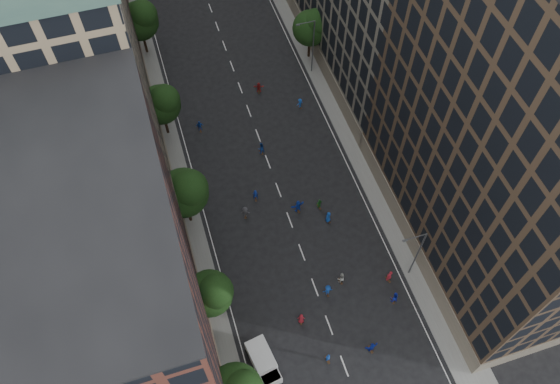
# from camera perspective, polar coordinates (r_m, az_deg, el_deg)

# --- Properties ---
(ground) EXTENTS (240.00, 240.00, 0.00)m
(ground) POSITION_cam_1_polar(r_m,az_deg,el_deg) (74.77, -3.17, 8.19)
(ground) COLOR black
(ground) RESTS_ON ground
(sidewalk_left) EXTENTS (4.00, 105.00, 0.15)m
(sidewalk_left) POSITION_cam_1_polar(r_m,az_deg,el_deg) (79.03, -13.21, 9.96)
(sidewalk_left) COLOR slate
(sidewalk_left) RESTS_ON ground
(sidewalk_right) EXTENTS (4.00, 105.00, 0.15)m
(sidewalk_right) POSITION_cam_1_polar(r_m,az_deg,el_deg) (82.27, 3.66, 13.85)
(sidewalk_right) COLOR slate
(sidewalk_right) RESTS_ON ground
(bldg_left_a) EXTENTS (14.00, 22.00, 30.00)m
(bldg_left_a) POSITION_cam_1_polar(r_m,az_deg,el_deg) (46.06, -17.44, -11.35)
(bldg_left_a) COLOR #542920
(bldg_left_a) RESTS_ON ground
(bldg_left_b) EXTENTS (14.00, 26.00, 34.00)m
(bldg_left_b) POSITION_cam_1_polar(r_m,az_deg,el_deg) (58.85, -21.02, 10.97)
(bldg_left_b) COLOR #998264
(bldg_left_b) RESTS_ON ground
(bldg_right_a) EXTENTS (14.00, 30.00, 36.00)m
(bldg_right_a) POSITION_cam_1_polar(r_m,az_deg,el_deg) (53.68, 23.76, 5.67)
(bldg_right_a) COLOR #443324
(bldg_right_a) RESTS_ON ground
(tree_left_1) EXTENTS (4.80, 4.80, 8.21)m
(tree_left_1) POSITION_cam_1_polar(r_m,az_deg,el_deg) (55.12, -7.18, -10.40)
(tree_left_1) COLOR black
(tree_left_1) RESTS_ON ground
(tree_left_2) EXTENTS (5.60, 5.60, 9.45)m
(tree_left_2) POSITION_cam_1_polar(r_m,az_deg,el_deg) (60.26, -9.88, 0.06)
(tree_left_2) COLOR black
(tree_left_2) RESTS_ON ground
(tree_left_3) EXTENTS (5.00, 5.00, 8.58)m
(tree_left_3) POSITION_cam_1_polar(r_m,az_deg,el_deg) (69.57, -12.24, 9.06)
(tree_left_3) COLOR black
(tree_left_3) RESTS_ON ground
(tree_left_4) EXTENTS (5.40, 5.40, 9.08)m
(tree_left_4) POSITION_cam_1_polar(r_m,az_deg,el_deg) (81.29, -14.41, 17.08)
(tree_left_4) COLOR black
(tree_left_4) RESTS_ON ground
(tree_right_a) EXTENTS (5.00, 5.00, 8.39)m
(tree_right_a) POSITION_cam_1_polar(r_m,az_deg,el_deg) (78.67, 3.36, 16.89)
(tree_right_a) COLOR black
(tree_right_a) RESTS_ON ground
(streetlamp_near) EXTENTS (2.64, 0.22, 9.06)m
(streetlamp_near) POSITION_cam_1_polar(r_m,az_deg,el_deg) (58.73, 14.06, -6.14)
(streetlamp_near) COLOR #595B60
(streetlamp_near) RESTS_ON ground
(streetlamp_far) EXTENTS (2.64, 0.22, 9.06)m
(streetlamp_far) POSITION_cam_1_polar(r_m,az_deg,el_deg) (76.68, 3.33, 15.18)
(streetlamp_far) COLOR #595B60
(streetlamp_far) RESTS_ON ground
(cargo_van) EXTENTS (2.86, 4.92, 2.48)m
(cargo_van) POSITION_cam_1_polar(r_m,az_deg,el_deg) (56.90, -1.76, -17.31)
(cargo_van) COLOR #B2B3B4
(cargo_van) RESTS_ON ground
(skater_1) EXTENTS (0.61, 0.44, 1.54)m
(skater_1) POSITION_cam_1_polar(r_m,az_deg,el_deg) (57.75, 5.03, -16.88)
(skater_1) COLOR #133EA0
(skater_1) RESTS_ON ground
(skater_2) EXTENTS (0.96, 0.79, 1.82)m
(skater_2) POSITION_cam_1_polar(r_m,az_deg,el_deg) (60.77, 11.83, -10.73)
(skater_2) COLOR #1624B2
(skater_2) RESTS_ON ground
(skater_3) EXTENTS (1.12, 0.69, 1.68)m
(skater_3) POSITION_cam_1_polar(r_m,az_deg,el_deg) (60.13, 5.01, -10.20)
(skater_3) COLOR navy
(skater_3) RESTS_ON ground
(skater_5) EXTENTS (1.50, 0.57, 1.58)m
(skater_5) POSITION_cam_1_polar(r_m,az_deg,el_deg) (58.58, 9.56, -15.70)
(skater_5) COLOR #13249B
(skater_5) RESTS_ON ground
(skater_6) EXTENTS (0.93, 0.75, 1.65)m
(skater_6) POSITION_cam_1_polar(r_m,az_deg,el_deg) (58.81, 2.23, -13.09)
(skater_6) COLOR maroon
(skater_6) RESTS_ON ground
(skater_7) EXTENTS (0.79, 0.60, 1.95)m
(skater_7) POSITION_cam_1_polar(r_m,az_deg,el_deg) (61.62, 11.35, -8.61)
(skater_7) COLOR #AB1C2A
(skater_7) RESTS_ON ground
(skater_8) EXTENTS (0.95, 0.78, 1.79)m
(skater_8) POSITION_cam_1_polar(r_m,az_deg,el_deg) (60.80, 6.38, -8.93)
(skater_8) COLOR #B4B4AF
(skater_8) RESTS_ON ground
(skater_9) EXTENTS (1.24, 0.95, 1.69)m
(skater_9) POSITION_cam_1_polar(r_m,az_deg,el_deg) (64.53, -3.65, -2.12)
(skater_9) COLOR #3D3D41
(skater_9) RESTS_ON ground
(skater_10) EXTENTS (0.96, 0.55, 1.54)m
(skater_10) POSITION_cam_1_polar(r_m,az_deg,el_deg) (65.27, 4.13, -1.24)
(skater_10) COLOR #206C24
(skater_10) RESTS_ON ground
(skater_11) EXTENTS (1.82, 0.85, 1.89)m
(skater_11) POSITION_cam_1_polar(r_m,az_deg,el_deg) (64.74, 1.89, -1.51)
(skater_11) COLOR #1534AD
(skater_11) RESTS_ON ground
(skater_12) EXTENTS (0.98, 0.82, 1.70)m
(skater_12) POSITION_cam_1_polar(r_m,az_deg,el_deg) (64.30, 5.07, -2.63)
(skater_12) COLOR #1441A2
(skater_12) RESTS_ON ground
(skater_13) EXTENTS (0.70, 0.51, 1.80)m
(skater_13) POSITION_cam_1_polar(r_m,az_deg,el_deg) (65.69, -2.59, -0.31)
(skater_13) COLOR navy
(skater_13) RESTS_ON ground
(skater_14) EXTENTS (0.99, 0.84, 1.81)m
(skater_14) POSITION_cam_1_polar(r_m,az_deg,el_deg) (69.76, -2.00, 4.58)
(skater_14) COLOR #123794
(skater_14) RESTS_ON ground
(skater_15) EXTENTS (1.08, 0.80, 1.50)m
(skater_15) POSITION_cam_1_polar(r_m,az_deg,el_deg) (74.92, 2.09, 9.24)
(skater_15) COLOR blue
(skater_15) RESTS_ON ground
(skater_16) EXTENTS (1.02, 0.51, 1.68)m
(skater_16) POSITION_cam_1_polar(r_m,az_deg,el_deg) (72.88, -8.38, 6.82)
(skater_16) COLOR #133AA0
(skater_16) RESTS_ON ground
(skater_17) EXTENTS (1.56, 0.88, 1.61)m
(skater_17) POSITION_cam_1_polar(r_m,az_deg,el_deg) (76.84, -2.23, 10.84)
(skater_17) COLOR maroon
(skater_17) RESTS_ON ground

